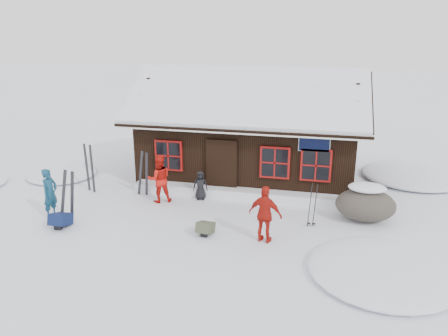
{
  "coord_description": "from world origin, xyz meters",
  "views": [
    {
      "loc": [
        4.4,
        -12.07,
        5.75
      ],
      "look_at": [
        1.19,
        1.57,
        1.3
      ],
      "focal_mm": 35.0,
      "sensor_mm": 36.0,
      "label": 1
    }
  ],
  "objects_px": {
    "boulder": "(366,204)",
    "ski_pair_left": "(68,197)",
    "skier_teal": "(50,193)",
    "backpack_olive": "(205,230)",
    "skier_orange_left": "(159,179)",
    "backpack_blue": "(61,222)",
    "skier_orange_right": "(265,215)",
    "skier_crouched": "(200,185)",
    "ski_poles": "(312,206)"
  },
  "relations": [
    {
      "from": "ski_pair_left",
      "to": "ski_poles",
      "type": "bearing_deg",
      "value": 3.57
    },
    {
      "from": "skier_crouched",
      "to": "skier_orange_right",
      "type": "bearing_deg",
      "value": -59.98
    },
    {
      "from": "skier_crouched",
      "to": "boulder",
      "type": "distance_m",
      "value": 5.57
    },
    {
      "from": "skier_orange_left",
      "to": "backpack_blue",
      "type": "xyz_separation_m",
      "value": [
        -2.18,
        -2.66,
        -0.66
      ]
    },
    {
      "from": "skier_orange_left",
      "to": "backpack_blue",
      "type": "bearing_deg",
      "value": 23.32
    },
    {
      "from": "ski_pair_left",
      "to": "skier_teal",
      "type": "bearing_deg",
      "value": 163.04
    },
    {
      "from": "skier_teal",
      "to": "boulder",
      "type": "height_order",
      "value": "skier_teal"
    },
    {
      "from": "boulder",
      "to": "ski_pair_left",
      "type": "height_order",
      "value": "ski_pair_left"
    },
    {
      "from": "skier_orange_left",
      "to": "skier_crouched",
      "type": "distance_m",
      "value": 1.45
    },
    {
      "from": "skier_orange_left",
      "to": "ski_poles",
      "type": "height_order",
      "value": "skier_orange_left"
    },
    {
      "from": "boulder",
      "to": "skier_orange_right",
      "type": "bearing_deg",
      "value": -142.51
    },
    {
      "from": "ski_poles",
      "to": "boulder",
      "type": "bearing_deg",
      "value": 27.71
    },
    {
      "from": "boulder",
      "to": "ski_pair_left",
      "type": "relative_size",
      "value": 1.07
    },
    {
      "from": "skier_orange_left",
      "to": "backpack_olive",
      "type": "relative_size",
      "value": 2.95
    },
    {
      "from": "skier_crouched",
      "to": "backpack_blue",
      "type": "relative_size",
      "value": 1.61
    },
    {
      "from": "skier_orange_left",
      "to": "ski_pair_left",
      "type": "xyz_separation_m",
      "value": [
        -2.17,
        -2.18,
        -0.02
      ]
    },
    {
      "from": "skier_teal",
      "to": "backpack_olive",
      "type": "relative_size",
      "value": 2.86
    },
    {
      "from": "backpack_olive",
      "to": "ski_pair_left",
      "type": "bearing_deg",
      "value": -174.59
    },
    {
      "from": "skier_teal",
      "to": "backpack_blue",
      "type": "relative_size",
      "value": 2.49
    },
    {
      "from": "skier_orange_right",
      "to": "boulder",
      "type": "xyz_separation_m",
      "value": [
        2.86,
        2.19,
        -0.28
      ]
    },
    {
      "from": "skier_teal",
      "to": "boulder",
      "type": "xyz_separation_m",
      "value": [
        9.73,
        2.07,
        -0.26
      ]
    },
    {
      "from": "skier_crouched",
      "to": "boulder",
      "type": "relative_size",
      "value": 0.57
    },
    {
      "from": "skier_orange_left",
      "to": "ski_pair_left",
      "type": "distance_m",
      "value": 3.08
    },
    {
      "from": "skier_orange_right",
      "to": "ski_poles",
      "type": "distance_m",
      "value": 1.84
    },
    {
      "from": "skier_teal",
      "to": "backpack_blue",
      "type": "distance_m",
      "value": 1.13
    },
    {
      "from": "skier_orange_right",
      "to": "skier_crouched",
      "type": "relative_size",
      "value": 1.59
    },
    {
      "from": "skier_teal",
      "to": "backpack_olive",
      "type": "distance_m",
      "value": 5.16
    },
    {
      "from": "boulder",
      "to": "ski_poles",
      "type": "relative_size",
      "value": 1.3
    },
    {
      "from": "backpack_olive",
      "to": "backpack_blue",
      "type": "bearing_deg",
      "value": -168.34
    },
    {
      "from": "skier_crouched",
      "to": "backpack_olive",
      "type": "height_order",
      "value": "skier_crouched"
    },
    {
      "from": "ski_pair_left",
      "to": "skier_crouched",
      "type": "bearing_deg",
      "value": 31.27
    },
    {
      "from": "skier_crouched",
      "to": "boulder",
      "type": "xyz_separation_m",
      "value": [
        5.54,
        -0.53,
        0.03
      ]
    },
    {
      "from": "boulder",
      "to": "backpack_olive",
      "type": "distance_m",
      "value": 5.11
    },
    {
      "from": "skier_orange_right",
      "to": "boulder",
      "type": "relative_size",
      "value": 0.9
    },
    {
      "from": "skier_crouched",
      "to": "ski_pair_left",
      "type": "xyz_separation_m",
      "value": [
        -3.48,
        -2.72,
        0.29
      ]
    },
    {
      "from": "ski_poles",
      "to": "backpack_blue",
      "type": "bearing_deg",
      "value": -166.13
    },
    {
      "from": "skier_teal",
      "to": "skier_orange_right",
      "type": "height_order",
      "value": "skier_orange_right"
    },
    {
      "from": "ski_pair_left",
      "to": "backpack_blue",
      "type": "bearing_deg",
      "value": -97.09
    },
    {
      "from": "boulder",
      "to": "ski_poles",
      "type": "height_order",
      "value": "ski_poles"
    },
    {
      "from": "skier_orange_left",
      "to": "skier_crouched",
      "type": "xyz_separation_m",
      "value": [
        1.31,
        0.54,
        -0.31
      ]
    },
    {
      "from": "skier_teal",
      "to": "ski_pair_left",
      "type": "bearing_deg",
      "value": -95.37
    },
    {
      "from": "ski_pair_left",
      "to": "backpack_blue",
      "type": "height_order",
      "value": "ski_pair_left"
    },
    {
      "from": "skier_orange_left",
      "to": "backpack_olive",
      "type": "distance_m",
      "value": 3.17
    },
    {
      "from": "skier_orange_left",
      "to": "ski_poles",
      "type": "relative_size",
      "value": 1.18
    },
    {
      "from": "skier_orange_right",
      "to": "backpack_blue",
      "type": "distance_m",
      "value": 6.22
    },
    {
      "from": "skier_crouched",
      "to": "boulder",
      "type": "height_order",
      "value": "boulder"
    },
    {
      "from": "backpack_blue",
      "to": "backpack_olive",
      "type": "relative_size",
      "value": 1.15
    },
    {
      "from": "skier_teal",
      "to": "skier_orange_left",
      "type": "height_order",
      "value": "skier_orange_left"
    },
    {
      "from": "skier_teal",
      "to": "ski_pair_left",
      "type": "distance_m",
      "value": 0.72
    },
    {
      "from": "boulder",
      "to": "ski_pair_left",
      "type": "distance_m",
      "value": 9.29
    }
  ]
}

